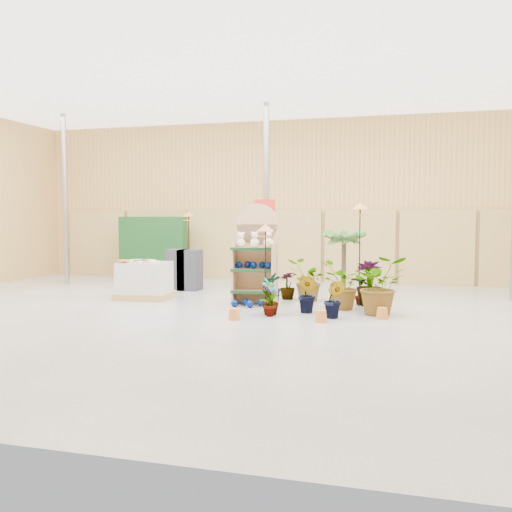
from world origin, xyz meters
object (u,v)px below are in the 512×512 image
Objects in this scene: pallet_stack at (144,280)px; bird_table_front at (266,230)px; display_shelf at (256,258)px; potted_plant_2 at (343,285)px.

pallet_stack is 3.16m from bird_table_front.
display_shelf reaches higher than bird_table_front.
potted_plant_2 is at bearing -14.26° from display_shelf.
display_shelf is at bearing 123.50° from bird_table_front.
pallet_stack is 1.29× the size of potted_plant_2.
bird_table_front is at bearing -170.57° from potted_plant_2.
display_shelf reaches higher than potted_plant_2.
pallet_stack is 0.73× the size of bird_table_front.
display_shelf reaches higher than pallet_stack.
potted_plant_2 is (4.39, -0.31, 0.07)m from pallet_stack.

